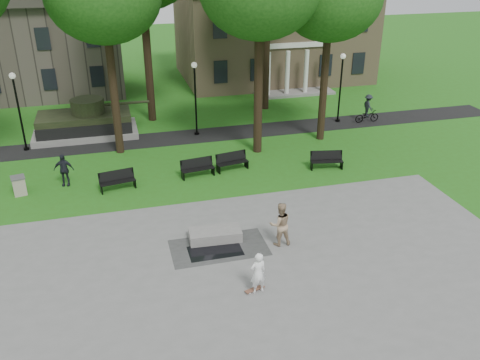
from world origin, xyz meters
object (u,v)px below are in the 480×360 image
object	(u,v)px
cyclist	(367,111)
trash_bin	(19,185)
skateboarder	(258,273)
friend_watching	(280,224)
concrete_block	(215,235)
park_bench_0	(117,180)

from	to	relation	value
cyclist	trash_bin	xyz separation A→B (m)	(-22.02, -5.54, -0.33)
skateboarder	trash_bin	xyz separation A→B (m)	(-9.29, 10.54, -0.36)
skateboarder	friend_watching	distance (m)	3.35
friend_watching	cyclist	size ratio (longest dim) A/B	0.97
friend_watching	trash_bin	size ratio (longest dim) A/B	2.00
skateboarder	cyclist	xyz separation A→B (m)	(12.74, 16.08, -0.04)
friend_watching	cyclist	bearing A→B (deg)	-128.75
skateboarder	concrete_block	bearing A→B (deg)	-88.14
concrete_block	park_bench_0	bearing A→B (deg)	122.21
friend_watching	trash_bin	bearing A→B (deg)	-34.08
skateboarder	cyclist	size ratio (longest dim) A/B	0.84
concrete_block	skateboarder	xyz separation A→B (m)	(0.74, -3.87, 0.60)
trash_bin	concrete_block	bearing A→B (deg)	-37.96
skateboarder	trash_bin	bearing A→B (deg)	-57.53
concrete_block	friend_watching	bearing A→B (deg)	-22.51
park_bench_0	concrete_block	bearing A→B (deg)	-67.96
concrete_block	cyclist	bearing A→B (deg)	42.18
concrete_block	park_bench_0	world-z (taller)	park_bench_0
skateboarder	friend_watching	xyz separation A→B (m)	(1.80, 2.82, 0.13)
skateboarder	park_bench_0	xyz separation A→B (m)	(-4.51, 9.86, -0.32)
cyclist	park_bench_0	distance (m)	18.33
skateboarder	trash_bin	size ratio (longest dim) A/B	1.72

